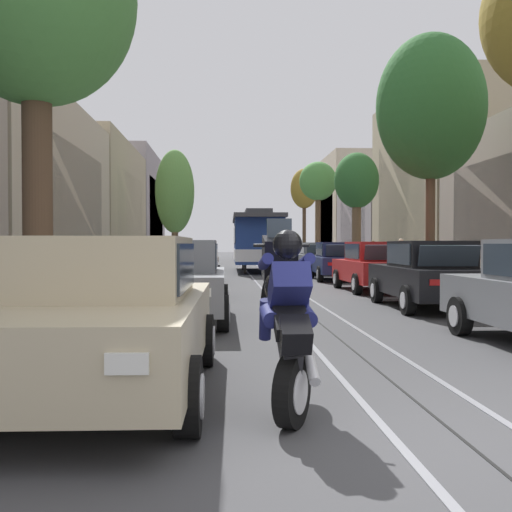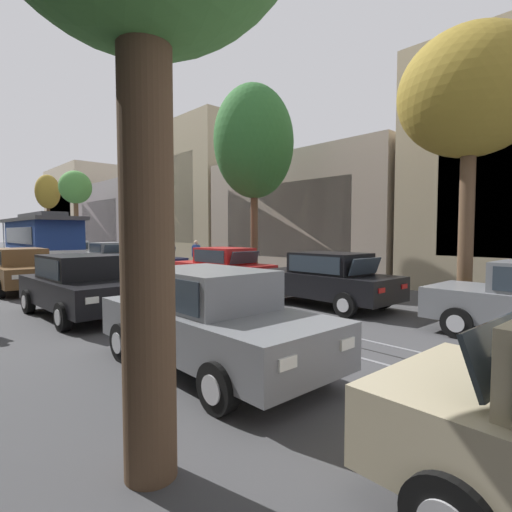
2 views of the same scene
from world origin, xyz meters
name	(u,v)px [view 1 (image 1 of 2)]	position (x,y,z in m)	size (l,w,h in m)	color
ground_plane	(261,275)	(0.00, 23.88, 0.00)	(160.00, 160.00, 0.00)	#424244
trolley_track_rails	(256,271)	(0.00, 27.85, 0.00)	(1.14, 67.70, 0.01)	gray
building_facade_left	(74,199)	(-10.51, 30.64, 4.17)	(5.92, 59.40, 9.72)	gray
building_facade_right	(434,196)	(10.46, 29.27, 4.33)	(5.73, 59.40, 9.92)	tan
parked_car_beige_near_left	(111,314)	(-2.97, 1.72, 0.80)	(2.06, 4.39, 1.58)	#C1B28E
parked_car_grey_second_left	(178,281)	(-2.72, 7.17, 0.80)	(2.01, 4.36, 1.58)	slate
parked_car_black_mid_left	(187,269)	(-2.87, 12.67, 0.80)	(2.08, 4.40, 1.58)	black
parked_car_brown_fourth_left	(194,262)	(-2.95, 18.67, 0.80)	(2.04, 4.38, 1.58)	brown
parked_car_black_second_right	(428,274)	(2.96, 9.20, 0.80)	(2.04, 4.38, 1.58)	black
parked_car_red_mid_right	(374,266)	(2.98, 14.22, 0.80)	(2.06, 4.39, 1.58)	red
parked_car_navy_fourth_right	(337,261)	(2.89, 19.91, 0.80)	(2.07, 4.39, 1.58)	#19234C
parked_car_grey_fifth_right	(317,258)	(2.91, 25.22, 0.80)	(2.07, 4.39, 1.58)	slate
parked_car_silver_sixth_right	(300,256)	(2.88, 31.22, 0.80)	(2.13, 4.42, 1.58)	#B7B7BC
street_tree_kerb_left_near	(36,2)	(-4.77, 5.24, 5.32)	(3.14, 3.12, 7.11)	brown
street_tree_kerb_left_second	(175,193)	(-4.59, 29.58, 4.45)	(2.24, 1.80, 6.91)	brown
street_tree_kerb_right_second	(431,108)	(4.91, 14.52, 5.94)	(3.55, 3.09, 8.33)	brown
street_tree_kerb_right_mid	(357,184)	(4.91, 25.11, 4.56)	(2.26, 2.07, 6.13)	brown
street_tree_kerb_right_fourth	(318,183)	(4.72, 35.95, 5.71)	(2.59, 2.12, 7.18)	brown
street_tree_kerb_right_far	(304,190)	(5.01, 44.85, 6.06)	(2.32, 1.88, 7.85)	#4C3826
cable_car_trolley	(257,241)	(0.00, 27.55, 1.66)	(2.66, 9.15, 3.28)	navy
motorcycle_with_rider	(285,309)	(-1.29, 0.98, 0.92)	(0.52, 1.87, 1.76)	black
pedestrian_on_left_pavement	(373,253)	(6.80, 29.07, 0.97)	(0.55, 0.32, 1.71)	#4C4233
pedestrian_on_right_pavement	(401,256)	(5.61, 19.94, 0.99)	(0.55, 0.38, 1.74)	#282D38
pedestrian_crossing_far	(101,266)	(-5.27, 12.38, 0.88)	(0.55, 0.42, 1.57)	#282D38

